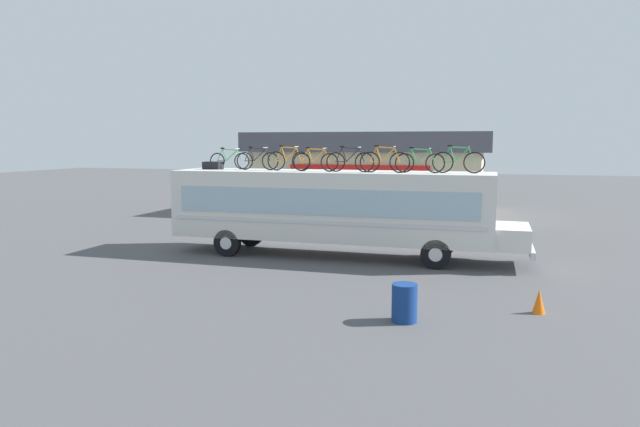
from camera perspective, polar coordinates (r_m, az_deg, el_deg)
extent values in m
plane|color=#4C4C4F|center=(21.81, 0.97, -4.22)|extent=(120.00, 120.00, 0.00)
cube|color=silver|center=(21.51, 0.98, 0.87)|extent=(11.92, 2.54, 2.52)
cube|color=silver|center=(20.86, 18.52, -2.16)|extent=(1.13, 2.34, 0.74)
cube|color=#99B7C6|center=(20.26, 0.00, 1.13)|extent=(10.96, 0.04, 0.92)
cube|color=#99B7C6|center=(22.72, 1.85, 1.77)|extent=(10.96, 0.04, 0.92)
cube|color=silver|center=(20.35, 0.00, -0.92)|extent=(11.44, 0.03, 0.12)
cube|color=silver|center=(22.81, 1.85, -0.05)|extent=(11.44, 0.03, 0.12)
cube|color=silver|center=(20.97, 20.18, -3.43)|extent=(0.16, 2.41, 0.24)
cylinder|color=black|center=(19.90, 11.41, -3.97)|extent=(1.02, 0.28, 1.02)
cylinder|color=silver|center=(19.90, 11.41, -3.97)|extent=(0.46, 0.30, 0.46)
cylinder|color=black|center=(22.12, 11.95, -2.88)|extent=(1.02, 0.28, 1.02)
cylinder|color=silver|center=(22.12, 11.95, -2.88)|extent=(0.46, 0.30, 0.46)
cylinder|color=black|center=(21.97, -9.17, -2.88)|extent=(1.02, 0.28, 1.02)
cylinder|color=silver|center=(21.97, -9.17, -2.88)|extent=(0.46, 0.30, 0.46)
cylinder|color=black|center=(23.99, -6.83, -2.00)|extent=(1.02, 0.28, 1.02)
cylinder|color=silver|center=(23.99, -6.83, -2.00)|extent=(0.46, 0.30, 0.46)
cube|color=black|center=(23.39, -10.57, 4.71)|extent=(0.71, 0.49, 0.30)
torus|color=black|center=(23.54, -10.13, 5.16)|extent=(0.65, 0.04, 0.65)
torus|color=black|center=(23.09, -7.76, 5.17)|extent=(0.65, 0.04, 0.65)
cylinder|color=green|center=(23.40, -9.44, 5.76)|extent=(0.20, 0.04, 0.46)
cylinder|color=green|center=(23.26, -8.73, 5.73)|extent=(0.49, 0.04, 0.45)
cylinder|color=green|center=(23.29, -8.93, 6.28)|extent=(0.64, 0.04, 0.07)
cylinder|color=green|center=(23.45, -9.69, 5.18)|extent=(0.41, 0.03, 0.05)
cylinder|color=green|center=(23.49, -9.89, 5.73)|extent=(0.26, 0.03, 0.48)
cylinder|color=green|center=(23.12, -7.99, 5.71)|extent=(0.22, 0.03, 0.45)
cylinder|color=silver|center=(23.15, -8.21, 6.37)|extent=(0.03, 0.44, 0.03)
ellipsoid|color=black|center=(23.43, -9.65, 6.40)|extent=(0.20, 0.08, 0.06)
torus|color=black|center=(22.72, -7.46, 5.19)|extent=(0.69, 0.04, 0.69)
torus|color=black|center=(22.31, -4.96, 5.19)|extent=(0.69, 0.04, 0.69)
cylinder|color=black|center=(22.58, -6.73, 5.85)|extent=(0.20, 0.04, 0.49)
cylinder|color=black|center=(22.46, -5.98, 5.81)|extent=(0.49, 0.04, 0.47)
cylinder|color=black|center=(22.49, -6.19, 6.42)|extent=(0.64, 0.04, 0.07)
cylinder|color=black|center=(22.64, -6.99, 5.22)|extent=(0.40, 0.03, 0.05)
cylinder|color=black|center=(22.66, -7.20, 5.82)|extent=(0.26, 0.03, 0.51)
cylinder|color=black|center=(22.34, -5.20, 5.79)|extent=(0.22, 0.03, 0.48)
cylinder|color=silver|center=(22.37, -5.43, 6.52)|extent=(0.03, 0.44, 0.03)
ellipsoid|color=black|center=(22.61, -6.94, 6.56)|extent=(0.20, 0.08, 0.06)
torus|color=black|center=(22.10, -4.35, 5.22)|extent=(0.72, 0.04, 0.72)
torus|color=black|center=(21.77, -1.90, 5.21)|extent=(0.72, 0.04, 0.72)
cylinder|color=orange|center=(21.99, -3.63, 5.93)|extent=(0.19, 0.04, 0.52)
cylinder|color=orange|center=(21.89, -2.89, 5.89)|extent=(0.46, 0.04, 0.50)
cylinder|color=orange|center=(21.91, -3.09, 6.55)|extent=(0.60, 0.04, 0.07)
cylinder|color=orange|center=(22.03, -3.89, 5.25)|extent=(0.38, 0.03, 0.05)
cylinder|color=orange|center=(22.06, -4.09, 5.91)|extent=(0.25, 0.03, 0.54)
cylinder|color=orange|center=(21.79, -2.12, 5.86)|extent=(0.21, 0.03, 0.50)
cylinder|color=silver|center=(21.81, -2.35, 6.64)|extent=(0.03, 0.44, 0.03)
ellipsoid|color=black|center=(22.01, -3.83, 6.70)|extent=(0.20, 0.08, 0.06)
torus|color=black|center=(21.42, -1.81, 5.12)|extent=(0.68, 0.04, 0.68)
torus|color=black|center=(21.10, 0.95, 5.09)|extent=(0.68, 0.04, 0.68)
cylinder|color=orange|center=(21.31, -0.99, 5.80)|extent=(0.20, 0.04, 0.49)
cylinder|color=orange|center=(21.22, -0.16, 5.76)|extent=(0.49, 0.04, 0.47)
cylinder|color=orange|center=(21.24, -0.39, 6.39)|extent=(0.64, 0.04, 0.07)
cylinder|color=orange|center=(21.35, -1.29, 5.14)|extent=(0.41, 0.03, 0.05)
cylinder|color=orange|center=(21.37, -1.51, 5.78)|extent=(0.26, 0.03, 0.51)
cylinder|color=orange|center=(21.12, 0.70, 5.72)|extent=(0.22, 0.03, 0.47)
cylinder|color=silver|center=(21.14, 0.45, 6.48)|extent=(0.03, 0.44, 0.03)
ellipsoid|color=black|center=(21.33, -1.21, 6.55)|extent=(0.20, 0.08, 0.06)
torus|color=black|center=(21.03, 1.57, 5.13)|extent=(0.71, 0.04, 0.71)
torus|color=black|center=(20.78, 4.43, 5.09)|extent=(0.71, 0.04, 0.71)
cylinder|color=black|center=(20.94, 2.42, 5.86)|extent=(0.21, 0.04, 0.51)
cylinder|color=black|center=(20.86, 3.28, 5.80)|extent=(0.50, 0.04, 0.49)
cylinder|color=black|center=(20.88, 3.06, 6.49)|extent=(0.64, 0.04, 0.07)
cylinder|color=black|center=(20.97, 2.11, 5.15)|extent=(0.41, 0.03, 0.05)
cylinder|color=black|center=(20.99, 1.88, 5.84)|extent=(0.26, 0.03, 0.53)
cylinder|color=black|center=(20.79, 4.18, 5.76)|extent=(0.22, 0.03, 0.50)
cylinder|color=silver|center=(20.80, 3.92, 6.57)|extent=(0.03, 0.44, 0.03)
ellipsoid|color=black|center=(20.96, 2.20, 6.65)|extent=(0.20, 0.08, 0.06)
torus|color=black|center=(20.65, 4.96, 5.10)|extent=(0.74, 0.04, 0.74)
torus|color=black|center=(20.46, 7.91, 5.04)|extent=(0.74, 0.04, 0.74)
cylinder|color=orange|center=(20.57, 5.85, 5.86)|extent=(0.21, 0.04, 0.53)
cylinder|color=orange|center=(20.52, 6.73, 5.80)|extent=(0.50, 0.04, 0.51)
cylinder|color=orange|center=(20.53, 6.51, 6.52)|extent=(0.64, 0.04, 0.07)
cylinder|color=orange|center=(20.60, 5.52, 5.12)|extent=(0.41, 0.03, 0.05)
cylinder|color=orange|center=(20.61, 5.29, 5.84)|extent=(0.26, 0.03, 0.55)
cylinder|color=orange|center=(20.46, 7.65, 5.75)|extent=(0.22, 0.03, 0.51)
cylinder|color=silver|center=(20.47, 7.40, 6.60)|extent=(0.03, 0.44, 0.03)
ellipsoid|color=black|center=(20.59, 5.62, 6.70)|extent=(0.20, 0.08, 0.06)
torus|color=black|center=(20.67, 8.38, 4.99)|extent=(0.69, 0.04, 0.69)
torus|color=black|center=(20.54, 11.35, 4.91)|extent=(0.69, 0.04, 0.69)
cylinder|color=green|center=(20.62, 9.28, 5.69)|extent=(0.21, 0.04, 0.49)
cylinder|color=green|center=(20.58, 10.17, 5.62)|extent=(0.50, 0.04, 0.47)
cylinder|color=green|center=(20.58, 9.95, 6.29)|extent=(0.64, 0.04, 0.07)
cylinder|color=green|center=(20.64, 8.94, 5.00)|extent=(0.41, 0.03, 0.05)
cylinder|color=green|center=(20.64, 8.72, 5.67)|extent=(0.26, 0.03, 0.51)
cylinder|color=green|center=(20.54, 11.10, 5.57)|extent=(0.22, 0.03, 0.48)
cylinder|color=silver|center=(20.55, 10.85, 6.37)|extent=(0.03, 0.44, 0.03)
ellipsoid|color=black|center=(20.62, 9.06, 6.47)|extent=(0.20, 0.08, 0.06)
torus|color=black|center=(20.67, 12.08, 4.98)|extent=(0.74, 0.04, 0.74)
torus|color=black|center=(20.61, 15.04, 4.89)|extent=(0.74, 0.04, 0.74)
cylinder|color=green|center=(20.64, 12.99, 5.73)|extent=(0.20, 0.04, 0.53)
cylinder|color=green|center=(20.62, 13.88, 5.66)|extent=(0.50, 0.04, 0.51)
cylinder|color=green|center=(20.62, 13.66, 6.39)|extent=(0.64, 0.04, 0.07)
cylinder|color=green|center=(20.65, 12.64, 4.99)|extent=(0.41, 0.03, 0.05)
cylinder|color=green|center=(20.65, 12.42, 5.72)|extent=(0.26, 0.03, 0.55)
cylinder|color=green|center=(20.61, 14.80, 5.60)|extent=(0.22, 0.03, 0.52)
cylinder|color=silver|center=(20.61, 14.56, 6.45)|extent=(0.03, 0.44, 0.03)
ellipsoid|color=black|center=(20.64, 12.77, 6.57)|extent=(0.20, 0.08, 0.06)
cube|color=beige|center=(35.77, 5.22, 3.20)|extent=(13.07, 7.92, 3.73)
cube|color=#4C4C56|center=(35.69, 5.27, 7.08)|extent=(14.11, 8.56, 1.10)
cube|color=red|center=(31.76, 3.79, 4.21)|extent=(7.84, 0.16, 0.70)
cylinder|color=navy|center=(14.06, 8.37, -8.75)|extent=(0.61, 0.61, 0.92)
cone|color=orange|center=(15.60, 20.88, -8.14)|extent=(0.32, 0.32, 0.62)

